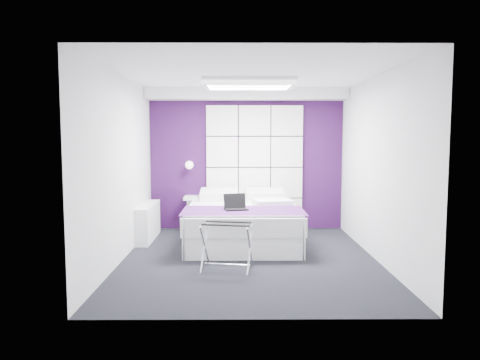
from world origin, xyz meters
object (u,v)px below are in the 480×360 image
object	(u,v)px
wall_lamp	(190,165)
bed	(243,223)
laptop	(236,206)
radiator	(148,222)
nightstand	(198,198)
luggage_rack	(227,246)

from	to	relation	value
wall_lamp	bed	size ratio (longest dim) A/B	0.07
laptop	radiator	bearing A→B (deg)	139.79
wall_lamp	radiator	bearing A→B (deg)	-130.10
wall_lamp	laptop	bearing A→B (deg)	-60.41
wall_lamp	radiator	distance (m)	1.35
wall_lamp	nightstand	size ratio (longest dim) A/B	0.30
wall_lamp	radiator	size ratio (longest dim) A/B	0.12
laptop	wall_lamp	bearing A→B (deg)	106.01
radiator	laptop	bearing A→B (deg)	-26.63
radiator	nightstand	distance (m)	1.12
luggage_rack	bed	bearing A→B (deg)	91.91
nightstand	radiator	bearing A→B (deg)	-137.81
luggage_rack	radiator	bearing A→B (deg)	137.64
laptop	nightstand	bearing A→B (deg)	101.98
nightstand	laptop	xyz separation A→B (m)	(0.70, -1.47, 0.07)
wall_lamp	laptop	size ratio (longest dim) A/B	0.44
wall_lamp	bed	bearing A→B (deg)	-46.75
wall_lamp	bed	xyz separation A→B (m)	(0.97, -1.03, -0.89)
nightstand	laptop	distance (m)	1.63
luggage_rack	laptop	world-z (taller)	laptop
luggage_rack	wall_lamp	bearing A→B (deg)	116.37
bed	nightstand	size ratio (longest dim) A/B	4.43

